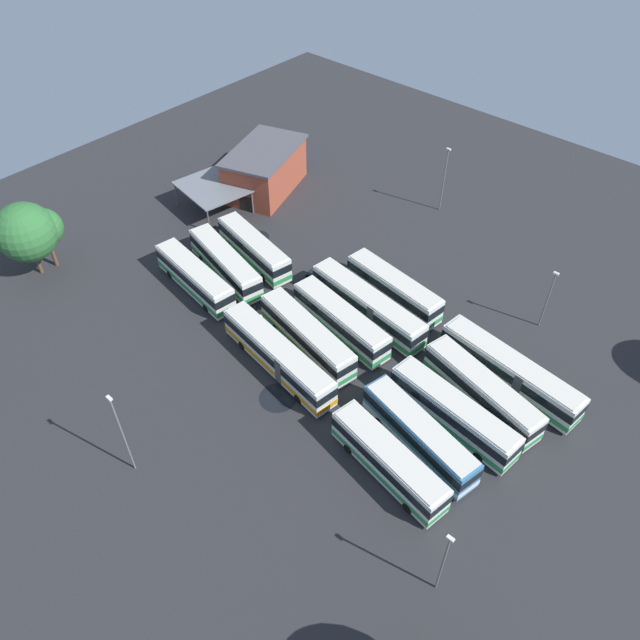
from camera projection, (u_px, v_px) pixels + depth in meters
ground_plane at (338, 332)px, 65.64m from camera, size 112.08×112.08×0.00m
bus_row0_slot0 at (510, 371)px, 59.11m from camera, size 15.13×4.25×3.51m
bus_row0_slot1 at (482, 391)px, 57.40m from camera, size 13.09×5.31×3.51m
bus_row0_slot2 at (453, 412)px, 55.57m from camera, size 13.24×3.95×3.51m
bus_row0_slot3 at (419, 434)px, 53.83m from camera, size 12.56×5.07×3.51m
bus_row0_slot4 at (388, 461)px, 51.89m from camera, size 12.17×4.46×3.51m
bus_row1_slot0 at (394, 288)px, 67.90m from camera, size 12.49×4.07×3.51m
bus_row1_slot1 at (368, 305)px, 65.90m from camera, size 15.13×4.35×3.51m
bus_row1_slot2 at (341, 320)px, 64.21m from camera, size 12.83×4.44×3.51m
bus_row1_slot3 at (307, 336)px, 62.62m from camera, size 13.20×4.95×3.51m
bus_row1_slot4 at (278, 356)px, 60.54m from camera, size 15.15×4.61×3.51m
bus_row2_slot2 at (254, 248)px, 73.14m from camera, size 12.40×4.91×3.51m
bus_row2_slot3 at (225, 263)px, 71.11m from camera, size 12.94×5.36×3.51m
bus_row2_slot4 at (195, 277)px, 69.29m from camera, size 12.62×4.17×3.51m
depot_building at (265, 170)px, 83.92m from camera, size 11.20×14.23×6.10m
maintenance_shelter at (213, 187)px, 80.25m from camera, size 9.73×8.59×3.45m
lamp_post_far_corner at (548, 297)px, 63.56m from camera, size 0.56×0.28×7.30m
lamp_post_near_entrance at (443, 561)px, 43.12m from camera, size 0.56×0.28×7.72m
lamp_post_mid_lot at (122, 432)px, 49.87m from camera, size 0.56×0.28×9.69m
lamp_post_by_building at (444, 177)px, 79.02m from camera, size 0.56×0.28×8.92m
tree_northwest at (26, 232)px, 68.86m from camera, size 6.80×6.80×9.18m
tree_north_edge at (43, 228)px, 70.10m from camera, size 4.45×4.45×7.66m
puddle_near_shelter at (309, 283)px, 71.44m from camera, size 2.92×2.92×0.01m
puddle_front_lane at (274, 309)px, 68.21m from camera, size 4.28×4.28×0.01m
puddle_back_corner at (323, 277)px, 72.19m from camera, size 4.16×4.16×0.01m
puddle_centre_drain at (257, 237)px, 77.85m from camera, size 3.11×3.11×0.01m
puddle_between_rows at (278, 398)px, 59.14m from camera, size 3.67×3.67×0.01m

